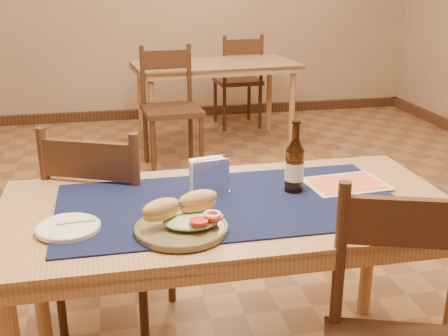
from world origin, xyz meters
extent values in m
cube|color=#8C603D|center=(0.00, 0.00, -0.01)|extent=(6.00, 7.00, 0.02)
cylinder|color=#AC7851|center=(-0.72, -0.48, 0.35)|extent=(0.06, 0.06, 0.71)
cylinder|color=#AC7851|center=(0.72, -0.48, 0.35)|extent=(0.06, 0.06, 0.71)
cube|color=#AC7851|center=(0.00, -0.80, 0.73)|extent=(1.60, 0.80, 0.04)
cube|color=#10163E|center=(0.00, -0.80, 0.75)|extent=(1.20, 0.60, 0.01)
cube|color=#422617|center=(0.00, 3.47, 0.05)|extent=(6.00, 0.06, 0.10)
cylinder|color=#AC7851|center=(-0.04, 2.06, 0.35)|extent=(0.05, 0.05, 0.71)
cylinder|color=#AC7851|center=(1.24, 2.18, 0.35)|extent=(0.05, 0.05, 0.71)
cylinder|color=#AC7851|center=(-0.09, 2.62, 0.35)|extent=(0.05, 0.05, 0.71)
cylinder|color=#AC7851|center=(1.19, 2.74, 0.35)|extent=(0.05, 0.05, 0.71)
cube|color=#AC7851|center=(0.57, 2.40, 0.73)|extent=(1.51, 0.85, 0.04)
cylinder|color=#422617|center=(-0.15, -0.20, 0.24)|extent=(0.04, 0.04, 0.47)
cylinder|color=#422617|center=(-0.50, -0.04, 0.24)|extent=(0.04, 0.04, 0.47)
cylinder|color=#422617|center=(-0.31, -0.54, 0.24)|extent=(0.04, 0.04, 0.47)
cylinder|color=#422617|center=(-0.65, -0.39, 0.24)|extent=(0.04, 0.04, 0.47)
cube|color=#422617|center=(-0.40, -0.29, 0.47)|extent=(0.58, 0.58, 0.04)
cube|color=#422617|center=(-0.49, -0.48, 0.84)|extent=(0.36, 0.18, 0.15)
cylinder|color=#422617|center=(-0.31, -0.55, 0.72)|extent=(0.04, 0.04, 0.48)
cylinder|color=#422617|center=(-0.66, -0.40, 0.72)|extent=(0.04, 0.04, 0.48)
cube|color=#422617|center=(0.43, -1.25, 0.84)|extent=(0.37, 0.15, 0.15)
cylinder|color=#422617|center=(0.25, -1.19, 0.72)|extent=(0.04, 0.04, 0.48)
cylinder|color=#422617|center=(-0.08, 1.57, 0.24)|extent=(0.04, 0.04, 0.48)
cylinder|color=#422617|center=(0.30, 1.60, 0.24)|extent=(0.04, 0.04, 0.48)
cylinder|color=#422617|center=(-0.11, 1.95, 0.24)|extent=(0.04, 0.04, 0.48)
cylinder|color=#422617|center=(0.27, 1.98, 0.24)|extent=(0.04, 0.04, 0.48)
cube|color=#422617|center=(0.10, 1.77, 0.48)|extent=(0.48, 0.48, 0.04)
cube|color=#422617|center=(0.08, 1.98, 0.85)|extent=(0.38, 0.06, 0.15)
cylinder|color=#422617|center=(-0.11, 1.96, 0.72)|extent=(0.04, 0.04, 0.49)
cylinder|color=#422617|center=(0.27, 1.99, 0.72)|extent=(0.04, 0.04, 0.49)
cylinder|color=#422617|center=(1.09, 3.18, 0.23)|extent=(0.04, 0.04, 0.47)
cylinder|color=#422617|center=(0.72, 3.16, 0.23)|extent=(0.04, 0.04, 0.47)
cylinder|color=#422617|center=(1.11, 2.81, 0.23)|extent=(0.04, 0.04, 0.47)
cylinder|color=#422617|center=(0.74, 2.79, 0.23)|extent=(0.04, 0.04, 0.47)
cube|color=#422617|center=(0.91, 2.98, 0.47)|extent=(0.46, 0.46, 0.04)
cube|color=#422617|center=(0.93, 2.79, 0.83)|extent=(0.38, 0.05, 0.15)
cylinder|color=#422617|center=(1.11, 2.80, 0.71)|extent=(0.04, 0.04, 0.48)
cylinder|color=#422617|center=(0.74, 2.78, 0.71)|extent=(0.04, 0.04, 0.48)
cylinder|color=brown|center=(-0.20, -1.00, 0.76)|extent=(0.29, 0.29, 0.02)
torus|color=brown|center=(-0.20, -1.00, 0.77)|extent=(0.29, 0.29, 0.01)
ellipsoid|color=#AFCB8B|center=(-0.17, -0.99, 0.79)|extent=(0.18, 0.14, 0.03)
ellipsoid|color=tan|center=(-0.26, -0.99, 0.83)|extent=(0.14, 0.11, 0.07)
ellipsoid|color=tan|center=(-0.14, -0.95, 0.83)|extent=(0.14, 0.09, 0.07)
cylinder|color=red|center=(-0.15, -1.04, 0.81)|extent=(0.06, 0.06, 0.01)
cylinder|color=red|center=(-0.10, -1.02, 0.81)|extent=(0.05, 0.05, 0.01)
torus|color=silver|center=(-0.11, -1.02, 0.82)|extent=(0.06, 0.06, 0.01)
cylinder|color=white|center=(-0.55, -0.91, 0.76)|extent=(0.20, 0.20, 0.01)
torus|color=white|center=(-0.55, -0.91, 0.77)|extent=(0.20, 0.20, 0.01)
cube|color=#7EBB66|center=(-0.54, -0.89, 0.77)|extent=(0.10, 0.02, 0.00)
cube|color=#7EBB66|center=(-0.47, -0.89, 0.77)|extent=(0.03, 0.02, 0.00)
cylinder|color=#45260C|center=(0.26, -0.74, 0.83)|extent=(0.07, 0.07, 0.15)
cone|color=#45260C|center=(0.26, -0.74, 0.93)|extent=(0.07, 0.07, 0.04)
cylinder|color=#45260C|center=(0.26, -0.74, 0.98)|extent=(0.03, 0.03, 0.06)
cylinder|color=#45260C|center=(0.26, -0.74, 1.02)|extent=(0.03, 0.03, 0.01)
cylinder|color=beige|center=(0.26, -0.74, 0.83)|extent=(0.07, 0.07, 0.07)
cube|color=white|center=(-0.05, -0.69, 0.76)|extent=(0.15, 0.08, 0.00)
cube|color=white|center=(-0.05, -0.72, 0.82)|extent=(0.14, 0.03, 0.13)
cube|color=white|center=(-0.06, -0.67, 0.82)|extent=(0.14, 0.03, 0.13)
cube|color=white|center=(-0.05, -0.69, 0.82)|extent=(0.14, 0.06, 0.12)
cube|color=#3FA1CA|center=(-0.05, -0.71, 0.83)|extent=(0.09, 0.02, 0.04)
cube|color=beige|center=(0.47, -0.72, 0.76)|extent=(0.31, 0.24, 0.00)
cube|color=#ED653D|center=(0.47, -0.72, 0.76)|extent=(0.27, 0.20, 0.00)
camera|label=1|loc=(-0.40, -2.58, 1.52)|focal=45.00mm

